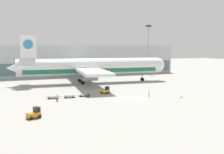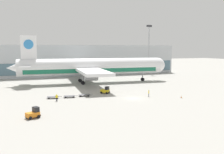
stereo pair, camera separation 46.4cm
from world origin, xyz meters
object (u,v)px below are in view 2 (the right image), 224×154
at_px(light_mast, 149,46).
at_px(baggage_dolly_third, 84,95).
at_px(airplane_main, 90,67).
at_px(baggage_dolly_lead, 53,97).
at_px(baggage_tug_mid, 34,113).
at_px(ground_crew_far, 57,97).
at_px(traffic_cone_near, 181,97).
at_px(baggage_tug_foreground, 106,90).
at_px(baggage_dolly_second, 69,96).
at_px(ground_crew_near, 149,93).

bearing_deg(light_mast, baggage_dolly_third, -134.08).
relative_size(airplane_main, baggage_dolly_lead, 15.39).
bearing_deg(baggage_tug_mid, ground_crew_far, 41.91).
bearing_deg(traffic_cone_near, baggage_tug_foreground, 140.86).
bearing_deg(baggage_dolly_second, baggage_dolly_third, 11.87).
height_order(airplane_main, ground_crew_far, airplane_main).
xyz_separation_m(airplane_main, baggage_dolly_lead, (-16.75, -23.63, -5.45)).
height_order(baggage_dolly_third, ground_crew_near, ground_crew_near).
bearing_deg(ground_crew_near, light_mast, 2.18).
xyz_separation_m(ground_crew_far, traffic_cone_near, (30.42, -7.37, -0.70)).
height_order(airplane_main, baggage_dolly_third, airplane_main).
relative_size(baggage_tug_foreground, baggage_dolly_lead, 0.73).
height_order(baggage_dolly_lead, ground_crew_far, ground_crew_far).
xyz_separation_m(baggage_dolly_lead, ground_crew_far, (0.41, -3.77, 0.64)).
height_order(ground_crew_near, traffic_cone_near, ground_crew_near).
bearing_deg(ground_crew_near, baggage_tug_mid, 140.39).
height_order(airplane_main, baggage_tug_mid, airplane_main).
bearing_deg(baggage_dolly_second, baggage_dolly_lead, -177.08).
bearing_deg(ground_crew_far, baggage_dolly_second, 54.67).
height_order(airplane_main, baggage_dolly_lead, airplane_main).
xyz_separation_m(light_mast, traffic_cone_near, (-23.14, -58.33, -13.56)).
bearing_deg(airplane_main, light_mast, 37.02).
xyz_separation_m(baggage_dolly_second, baggage_dolly_third, (4.03, 0.27, 0.00)).
bearing_deg(baggage_tug_mid, baggage_tug_foreground, 19.32).
bearing_deg(traffic_cone_near, ground_crew_near, 146.23).
relative_size(light_mast, baggage_tug_mid, 8.64).
height_order(baggage_tug_mid, baggage_dolly_second, baggage_tug_mid).
relative_size(baggage_tug_foreground, baggage_dolly_second, 0.73).
relative_size(baggage_dolly_third, ground_crew_near, 2.14).
bearing_deg(light_mast, traffic_cone_near, -111.64).
bearing_deg(ground_crew_near, traffic_cone_near, -92.41).
bearing_deg(baggage_dolly_lead, traffic_cone_near, -11.90).
xyz_separation_m(baggage_tug_mid, baggage_dolly_second, (9.88, 16.42, -0.49)).
distance_m(light_mast, baggage_dolly_lead, 72.95).
relative_size(airplane_main, baggage_tug_mid, 20.83).
bearing_deg(light_mast, ground_crew_near, -119.18).
bearing_deg(baggage_dolly_lead, baggage_dolly_third, 7.33).
bearing_deg(ground_crew_far, baggage_tug_foreground, 33.62).
xyz_separation_m(ground_crew_near, ground_crew_far, (-23.55, 2.78, -0.01)).
bearing_deg(baggage_dolly_third, traffic_cone_near, -18.03).
relative_size(airplane_main, baggage_tug_foreground, 21.09).
xyz_separation_m(airplane_main, traffic_cone_near, (14.08, -34.78, -5.50)).
height_order(light_mast, ground_crew_near, light_mast).
bearing_deg(baggage_dolly_third, light_mast, 53.89).
bearing_deg(baggage_dolly_second, baggage_tug_mid, -113.05).
xyz_separation_m(airplane_main, ground_crew_far, (-16.34, -27.41, -4.81)).
relative_size(baggage_dolly_second, baggage_dolly_third, 1.00).
xyz_separation_m(airplane_main, baggage_tug_foreground, (-1.89, -21.78, -4.96)).
bearing_deg(ground_crew_near, airplane_main, 44.79).
bearing_deg(ground_crew_near, baggage_tug_foreground, 78.64).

